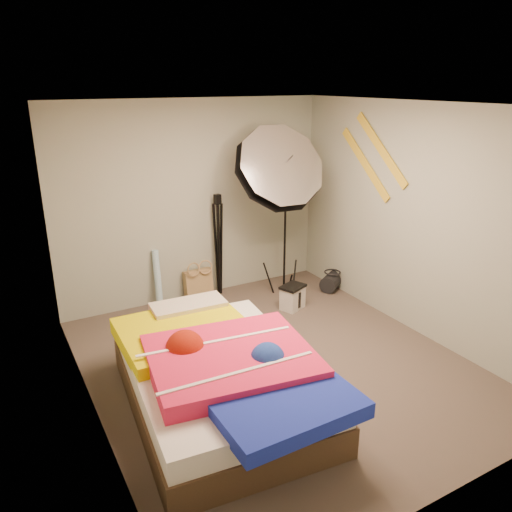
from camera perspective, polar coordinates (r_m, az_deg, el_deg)
floor at (r=5.13m, az=2.36°, el=-12.23°), size 4.00×4.00×0.00m
ceiling at (r=4.37m, az=2.83°, el=16.90°), size 4.00×4.00×0.00m
wall_back at (r=6.32m, az=-7.06°, el=6.13°), size 3.50×0.00×3.50m
wall_front at (r=3.21m, az=21.91°, el=-8.82°), size 3.50×0.00×3.50m
wall_left at (r=4.01m, az=-19.23°, el=-2.79°), size 0.00×4.00×4.00m
wall_right at (r=5.68m, az=17.79°, el=3.81°), size 0.00×4.00×4.00m
tote_bag at (r=6.55m, az=-6.61°, el=-3.17°), size 0.38×0.18×0.38m
wrapping_roll at (r=6.31m, az=-11.17°, el=-2.59°), size 0.11×0.22×0.73m
camera_case at (r=6.22m, az=4.20°, el=-4.80°), size 0.34×0.29×0.28m
duffel_bag at (r=6.85m, az=8.67°, el=-2.88°), size 0.43×0.39×0.23m
wall_stripe_upper at (r=5.95m, az=14.13°, el=11.73°), size 0.02×0.91×0.78m
wall_stripe_lower at (r=6.16m, az=12.38°, el=10.23°), size 0.02×0.91×0.78m
bed at (r=4.41m, az=-4.14°, el=-13.41°), size 1.65×2.32×0.61m
photo_umbrella at (r=6.03m, az=2.44°, el=9.72°), size 1.40×1.08×2.33m
camera_tripod at (r=6.43m, az=-4.31°, el=2.04°), size 0.08×0.08×1.35m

